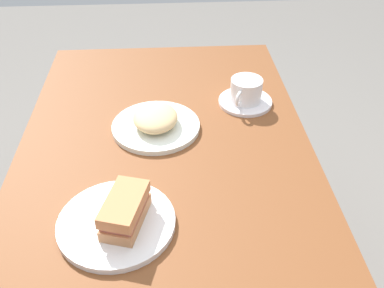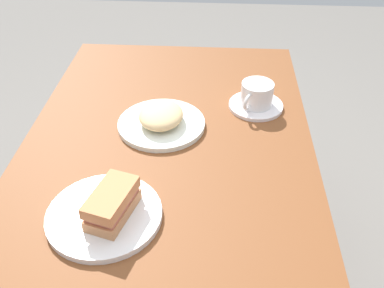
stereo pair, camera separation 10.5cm
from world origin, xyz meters
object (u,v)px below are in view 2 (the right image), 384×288
object	(u,v)px
dining_table	(168,180)
coffee_cup	(257,94)
coffee_saucer	(256,106)
side_plate	(161,124)
sandwich_plate	(104,215)
sandwich_front	(112,203)
spoon	(257,89)

from	to	relation	value
dining_table	coffee_cup	bearing A→B (deg)	-48.93
coffee_saucer	side_plate	size ratio (longest dim) A/B	0.66
sandwich_plate	side_plate	xyz separation A→B (m)	(0.34, -0.08, 0.00)
dining_table	sandwich_front	distance (m)	0.30
sandwich_front	spoon	size ratio (longest dim) A/B	1.43
sandwich_plate	sandwich_front	bearing A→B (deg)	-97.46
dining_table	sandwich_front	xyz separation A→B (m)	(-0.24, 0.08, 0.15)
sandwich_plate	side_plate	world-z (taller)	same
spoon	side_plate	bearing A→B (deg)	125.64
sandwich_plate	side_plate	distance (m)	0.34
spoon	side_plate	distance (m)	0.33
coffee_saucer	side_plate	distance (m)	0.28
coffee_cup	side_plate	world-z (taller)	coffee_cup
coffee_saucer	sandwich_plate	bearing A→B (deg)	142.96
coffee_saucer	spoon	distance (m)	0.08
dining_table	spoon	size ratio (longest dim) A/B	11.98
dining_table	spoon	distance (m)	0.39
dining_table	coffee_saucer	distance (m)	0.33
coffee_cup	spoon	world-z (taller)	coffee_cup
sandwich_plate	dining_table	bearing A→B (deg)	-23.00
coffee_saucer	side_plate	xyz separation A→B (m)	(-0.11, 0.26, 0.00)
sandwich_front	coffee_saucer	distance (m)	0.55
sandwich_front	dining_table	bearing A→B (deg)	-18.46
sandwich_front	side_plate	distance (m)	0.35
dining_table	coffee_saucer	bearing A→B (deg)	-48.83
side_plate	sandwich_plate	bearing A→B (deg)	166.70
spoon	side_plate	size ratio (longest dim) A/B	0.42
dining_table	sandwich_plate	size ratio (longest dim) A/B	4.90
sandwich_plate	spoon	xyz separation A→B (m)	(0.53, -0.35, 0.01)
sandwich_front	coffee_cup	world-z (taller)	same
coffee_saucer	dining_table	bearing A→B (deg)	131.17
sandwich_plate	coffee_cup	distance (m)	0.56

